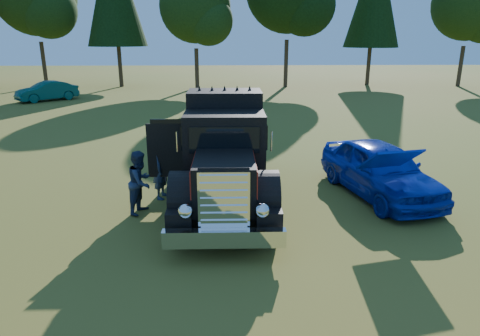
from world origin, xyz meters
name	(u,v)px	position (x,y,z in m)	size (l,w,h in m)	color
ground	(279,228)	(0.00, 0.00, 0.00)	(120.00, 120.00, 0.00)	#415719
diamond_t_truck	(225,158)	(-1.31, 1.72, 1.28)	(3.38, 7.16, 3.00)	black
hotrod_coupe	(380,169)	(3.15, 2.21, 0.79)	(2.86, 4.90, 1.89)	#0714A5
spectator_near	(161,168)	(-3.12, 2.14, 0.90)	(0.66, 0.43, 1.81)	navy
spectator_far	(141,182)	(-3.49, 1.10, 0.83)	(0.81, 0.63, 1.67)	#1F2D49
distant_teal_car	(47,91)	(-14.18, 21.69, 0.68)	(1.44, 4.13, 1.36)	#0B3344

